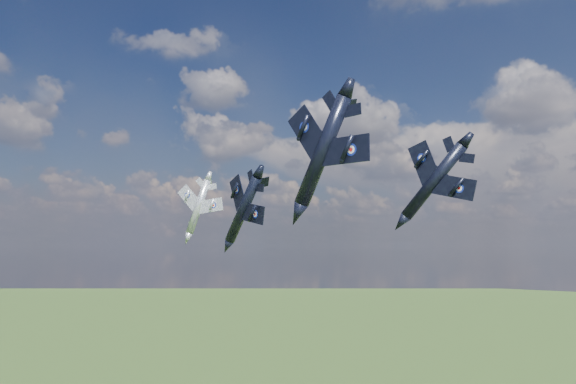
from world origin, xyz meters
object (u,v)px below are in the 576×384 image
Objects in this scene: jet_lead_navy at (243,209)px; jet_left_silver at (198,207)px; jet_high_navy at (434,181)px; jet_right_navy at (323,151)px.

jet_lead_navy is 1.15× the size of jet_left_silver.
jet_high_navy is at bearing -18.37° from jet_left_silver.
jet_right_navy is at bearing -89.10° from jet_high_navy.
jet_lead_navy is 1.09× the size of jet_right_navy.
jet_high_navy is at bearing 95.07° from jet_right_navy.
jet_left_silver is at bearing 170.14° from jet_lead_navy.
jet_lead_navy is at bearing -162.32° from jet_high_navy.
jet_high_navy is (24.43, 8.44, 3.03)m from jet_lead_navy.
jet_high_navy is (-1.09, 27.45, -0.01)m from jet_right_navy.
jet_high_navy is 41.35m from jet_left_silver.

